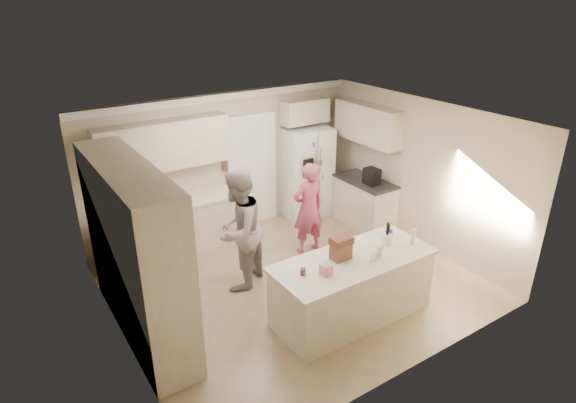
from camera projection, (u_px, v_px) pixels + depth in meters
floor at (295, 284)px, 7.54m from camera, size 5.20×4.60×0.02m
ceiling at (296, 120)px, 6.48m from camera, size 5.20×4.60×0.02m
wall_back at (224, 164)px, 8.78m from camera, size 5.20×0.02×2.60m
wall_front at (415, 281)px, 5.25m from camera, size 5.20×0.02×2.60m
wall_left at (114, 258)px, 5.70m from camera, size 0.02×4.60×2.60m
wall_right at (420, 173)px, 8.33m from camera, size 0.02×4.60×2.60m
crown_back at (222, 97)px, 8.24m from camera, size 5.20×0.08×0.12m
pantry_bank at (136, 253)px, 6.05m from camera, size 0.60×2.60×2.35m
back_base_cab at (175, 228)px, 8.31m from camera, size 2.20×0.60×0.88m
back_countertop at (173, 204)px, 8.11m from camera, size 2.24×0.63×0.04m
back_upper_cab at (164, 145)px, 7.81m from camera, size 2.20×0.35×0.80m
doorway_opening at (252, 172)px, 9.13m from camera, size 0.90×0.06×2.10m
doorway_casing at (253, 172)px, 9.10m from camera, size 1.02×0.03×2.22m
wall_frame_upper at (226, 151)px, 8.65m from camera, size 0.15×0.02×0.20m
wall_frame_lower at (226, 166)px, 8.76m from camera, size 0.15×0.02×0.20m
refrigerator at (306, 172)px, 9.54m from camera, size 0.97×0.80×1.80m
fridge_seam at (317, 178)px, 9.27m from camera, size 0.02×0.02×1.78m
fridge_dispenser at (308, 168)px, 9.05m from camera, size 0.22×0.03×0.35m
fridge_handle_l at (316, 171)px, 9.17m from camera, size 0.02×0.02×0.85m
fridge_handle_r at (320, 170)px, 9.22m from camera, size 0.02×0.02×0.85m
over_fridge_cab at (304, 111)px, 9.14m from camera, size 0.95×0.35×0.45m
right_base_cab at (364, 203)px, 9.28m from camera, size 0.60×1.20×0.88m
right_countertop at (366, 181)px, 9.09m from camera, size 0.63×1.24×0.04m
right_upper_cab at (367, 124)px, 8.89m from camera, size 0.35×1.50×0.70m
coffee_maker at (372, 176)px, 8.85m from camera, size 0.22×0.28×0.30m
island_base at (352, 289)px, 6.62m from camera, size 2.20×0.90×0.88m
island_top at (354, 260)px, 6.43m from camera, size 2.28×0.96×0.05m
utensil_crock at (387, 239)px, 6.76m from camera, size 0.13×0.13×0.15m
tissue_box at (326, 269)px, 6.04m from camera, size 0.13×0.13×0.14m
tissue_plume at (326, 262)px, 6.00m from camera, size 0.08×0.08×0.08m
dollhouse_body at (341, 251)px, 6.38m from camera, size 0.26×0.18×0.22m
dollhouse_roof at (341, 241)px, 6.32m from camera, size 0.28×0.20×0.10m
jam_jar at (303, 272)px, 6.04m from camera, size 0.07×0.07×0.09m
greeting_card_a at (373, 256)px, 6.32m from camera, size 0.12×0.06×0.16m
greeting_card_b at (379, 252)px, 6.43m from camera, size 0.12×0.05×0.16m
water_bottle at (413, 237)px, 6.74m from camera, size 0.07×0.07×0.24m
shaker_salt at (387, 233)px, 6.99m from camera, size 0.05×0.05×0.09m
shaker_pepper at (391, 232)px, 7.02m from camera, size 0.05×0.05×0.09m
teen_boy at (239, 230)px, 7.14m from camera, size 1.16×1.11×1.89m
teen_girl at (308, 209)px, 8.15m from camera, size 0.61×0.42×1.63m
fridge_magnets at (317, 178)px, 9.26m from camera, size 0.76×0.02×1.44m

